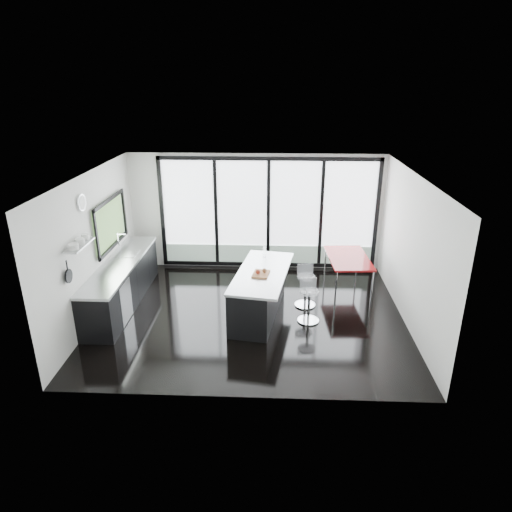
{
  "coord_description": "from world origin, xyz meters",
  "views": [
    {
      "loc": [
        0.47,
        -8.0,
        4.43
      ],
      "look_at": [
        0.1,
        0.3,
        1.15
      ],
      "focal_mm": 32.0,
      "sensor_mm": 36.0,
      "label": 1
    }
  ],
  "objects_px": {
    "bar_stool_far": "(306,291)",
    "bar_stool_near": "(309,306)",
    "red_table": "(347,274)",
    "island": "(259,292)"
  },
  "relations": [
    {
      "from": "island",
      "to": "bar_stool_near",
      "type": "height_order",
      "value": "island"
    },
    {
      "from": "island",
      "to": "red_table",
      "type": "height_order",
      "value": "island"
    },
    {
      "from": "bar_stool_near",
      "to": "island",
      "type": "bearing_deg",
      "value": 155.04
    },
    {
      "from": "bar_stool_near",
      "to": "bar_stool_far",
      "type": "relative_size",
      "value": 0.97
    },
    {
      "from": "island",
      "to": "bar_stool_far",
      "type": "height_order",
      "value": "island"
    },
    {
      "from": "bar_stool_far",
      "to": "red_table",
      "type": "relative_size",
      "value": 0.46
    },
    {
      "from": "bar_stool_near",
      "to": "red_table",
      "type": "bearing_deg",
      "value": 48.67
    },
    {
      "from": "bar_stool_far",
      "to": "bar_stool_near",
      "type": "bearing_deg",
      "value": -93.79
    },
    {
      "from": "bar_stool_near",
      "to": "red_table",
      "type": "relative_size",
      "value": 0.44
    },
    {
      "from": "red_table",
      "to": "bar_stool_near",
      "type": "bearing_deg",
      "value": -123.07
    }
  ]
}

